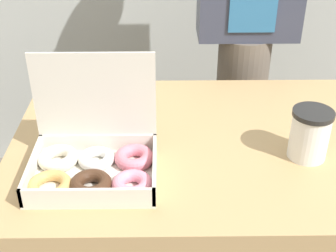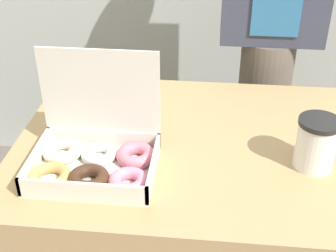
% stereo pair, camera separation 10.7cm
% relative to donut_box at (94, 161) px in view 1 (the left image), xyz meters
% --- Properties ---
extents(table, '(1.18, 0.72, 0.78)m').
position_rel_donut_box_xyz_m(table, '(0.35, 0.15, -0.43)').
color(table, tan).
rests_on(table, ground_plane).
extents(donut_box, '(0.32, 0.24, 0.27)m').
position_rel_donut_box_xyz_m(donut_box, '(0.00, 0.00, 0.00)').
color(donut_box, silver).
rests_on(donut_box, table).
extents(coffee_cup, '(0.10, 0.10, 0.13)m').
position_rel_donut_box_xyz_m(coffee_cup, '(0.53, 0.07, 0.03)').
color(coffee_cup, white).
rests_on(coffee_cup, table).
extents(person_customer, '(0.35, 0.21, 1.63)m').
position_rel_donut_box_xyz_m(person_customer, '(0.46, 0.69, 0.10)').
color(person_customer, '#665B51').
rests_on(person_customer, ground_plane).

